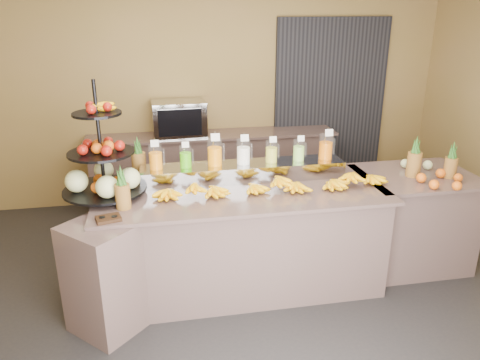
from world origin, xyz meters
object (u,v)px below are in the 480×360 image
object	(u,v)px
oven_warmer	(179,118)
fruit_stand	(109,168)
banana_heap	(275,183)
right_fruit_pile	(436,173)
pitcher_tray	(243,171)
condiment_caddy	(108,219)

from	to	relation	value
oven_warmer	fruit_stand	bearing A→B (deg)	-112.77
banana_heap	right_fruit_pile	bearing A→B (deg)	-1.34
banana_heap	fruit_stand	xyz separation A→B (m)	(-1.38, 0.15, 0.17)
pitcher_tray	banana_heap	xyz separation A→B (m)	(0.21, -0.32, -0.01)
fruit_stand	condiment_caddy	world-z (taller)	fruit_stand
condiment_caddy	right_fruit_pile	size ratio (longest dim) A/B	0.41
pitcher_tray	condiment_caddy	size ratio (longest dim) A/B	10.46
condiment_caddy	right_fruit_pile	world-z (taller)	right_fruit_pile
banana_heap	right_fruit_pile	world-z (taller)	right_fruit_pile
oven_warmer	right_fruit_pile	bearing A→B (deg)	-45.12
fruit_stand	oven_warmer	size ratio (longest dim) A/B	1.52
condiment_caddy	fruit_stand	bearing A→B (deg)	91.27
oven_warmer	condiment_caddy	bearing A→B (deg)	-108.37
banana_heap	fruit_stand	size ratio (longest dim) A/B	2.09
banana_heap	condiment_caddy	xyz separation A→B (m)	(-1.37, -0.36, -0.06)
condiment_caddy	oven_warmer	distance (m)	2.45
condiment_caddy	pitcher_tray	bearing A→B (deg)	30.48
banana_heap	oven_warmer	world-z (taller)	oven_warmer
pitcher_tray	oven_warmer	world-z (taller)	oven_warmer
banana_heap	condiment_caddy	distance (m)	1.41
pitcher_tray	fruit_stand	distance (m)	1.19
fruit_stand	condiment_caddy	xyz separation A→B (m)	(0.01, -0.51, -0.23)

